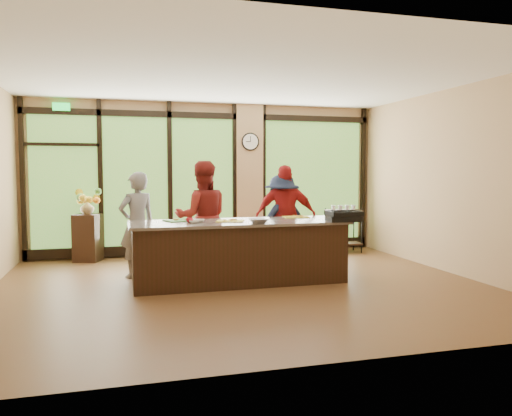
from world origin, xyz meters
TOP-DOWN VIEW (x-y plane):
  - floor at (0.00, 0.00)m, footprint 7.00×7.00m
  - ceiling at (0.00, 0.00)m, footprint 7.00×7.00m
  - back_wall at (0.00, 3.00)m, footprint 7.00×0.00m
  - right_wall at (3.50, 0.00)m, footprint 0.00×6.00m
  - window_wall at (0.16, 2.95)m, footprint 6.90×0.12m
  - island_base at (0.00, 0.30)m, footprint 3.10×1.00m
  - countertop at (0.00, 0.30)m, footprint 3.20×1.10m
  - wall_clock at (0.85, 2.87)m, footprint 0.36×0.04m
  - cook_left at (-1.45, 1.07)m, footprint 0.71×0.61m
  - cook_midleft at (-0.42, 1.10)m, footprint 0.92×0.74m
  - cook_midright at (1.01, 1.08)m, footprint 1.11×0.70m
  - cook_right at (0.96, 1.15)m, footprint 1.13×0.78m
  - roasting_pan at (1.50, -0.13)m, footprint 0.52×0.42m
  - mixing_bowl at (0.21, -0.07)m, footprint 0.30×0.30m
  - cutting_board_left at (-0.83, 0.57)m, footprint 0.53×0.46m
  - cutting_board_center at (-0.13, 0.30)m, footprint 0.47×0.41m
  - cutting_board_right at (1.03, 0.66)m, footprint 0.43×0.34m
  - prep_bowl_near at (-0.69, 0.17)m, footprint 0.16×0.16m
  - prep_bowl_mid at (-0.59, 0.28)m, footprint 0.16×0.16m
  - prep_bowl_far at (0.32, 0.40)m, footprint 0.13×0.13m
  - red_ramekin at (-0.74, 0.26)m, footprint 0.10×0.10m
  - flower_stand at (-2.29, 2.71)m, footprint 0.56×0.56m
  - flower_vase at (-2.29, 2.71)m, footprint 0.33×0.33m
  - bar_cart at (2.69, 2.40)m, footprint 0.75×0.49m

SIDE VIEW (x-z plane):
  - floor at x=0.00m, z-range 0.00..0.00m
  - flower_stand at x=-2.29m, z-range 0.00..0.87m
  - island_base at x=0.00m, z-range 0.00..0.88m
  - bar_cart at x=2.69m, z-range 0.10..1.06m
  - cook_right at x=0.96m, z-range 0.00..1.60m
  - cook_left at x=-1.45m, z-range 0.00..1.65m
  - cook_midright at x=1.01m, z-range 0.00..1.76m
  - countertop at x=0.00m, z-range 0.88..0.92m
  - cook_midleft at x=-0.42m, z-range 0.00..1.83m
  - cutting_board_right at x=1.03m, z-range 0.92..0.93m
  - cutting_board_center at x=-0.13m, z-range 0.92..0.93m
  - cutting_board_left at x=-0.83m, z-range 0.92..0.93m
  - prep_bowl_far at x=0.32m, z-range 0.92..0.95m
  - prep_bowl_near at x=-0.69m, z-range 0.92..0.96m
  - prep_bowl_mid at x=-0.59m, z-range 0.92..0.97m
  - mixing_bowl at x=0.21m, z-range 0.92..0.99m
  - red_ramekin at x=-0.74m, z-range 0.92..1.00m
  - roasting_pan at x=1.50m, z-range 0.92..1.00m
  - flower_vase at x=-2.29m, z-range 0.87..1.13m
  - window_wall at x=0.16m, z-range -0.11..2.89m
  - back_wall at x=0.00m, z-range -2.00..5.00m
  - right_wall at x=3.50m, z-range -1.50..4.50m
  - wall_clock at x=0.85m, z-range 2.07..2.43m
  - ceiling at x=0.00m, z-range 3.00..3.00m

